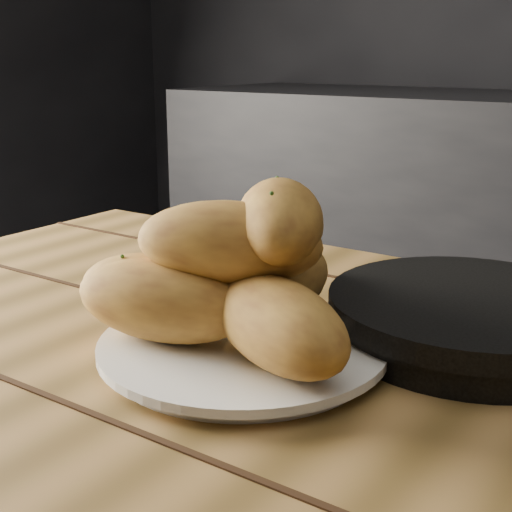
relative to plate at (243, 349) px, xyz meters
The scene contains 3 objects.
plate is the anchor object (origin of this frame).
bread_rolls 0.07m from the plate, behind, with size 0.30×0.23×0.14m.
skillet 0.22m from the plate, 44.71° to the left, with size 0.39×0.26×0.05m.
Camera 1 is at (0.08, -0.27, 1.01)m, focal length 50.00 mm.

